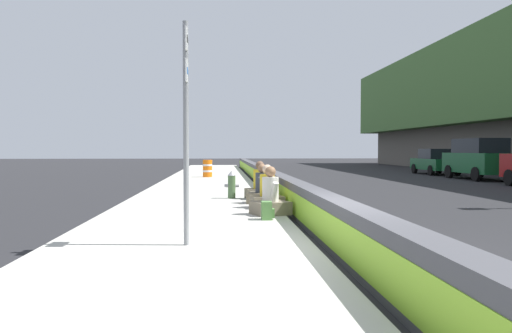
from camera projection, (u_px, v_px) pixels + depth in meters
name	position (u px, v px, depth m)	size (l,w,h in m)	color
ground_plane	(344.00, 255.00, 7.87)	(160.00, 160.00, 0.00)	#232326
sidewalk_strip	(178.00, 253.00, 7.68)	(80.00, 4.40, 0.14)	#B5B2A8
jersey_barrier	(344.00, 229.00, 7.85)	(76.00, 0.45, 0.85)	#47474C
route_sign_post	(186.00, 117.00, 7.90)	(0.44, 0.09, 3.60)	gray
fire_hydrant	(232.00, 184.00, 15.53)	(0.26, 0.46, 0.88)	#47663D
seated_person_foreground	(270.00, 199.00, 11.69)	(0.93, 1.01, 1.15)	#706651
seated_person_middle	(267.00, 194.00, 13.04)	(0.79, 0.90, 1.15)	#706651
seated_person_rear	(262.00, 191.00, 14.13)	(0.86, 0.95, 1.13)	#706651
seated_person_far	(260.00, 187.00, 15.37)	(0.84, 0.95, 1.18)	#706651
backpack	(267.00, 211.00, 10.85)	(0.32, 0.28, 0.40)	#4C7A3D
construction_barrel	(207.00, 168.00, 27.30)	(0.54, 0.54, 0.95)	orange
parked_car_fourth	(478.00, 158.00, 27.21)	(4.80, 2.07, 2.28)	#145128
parked_car_midline	(435.00, 161.00, 32.79)	(4.54, 2.03, 1.71)	#145128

